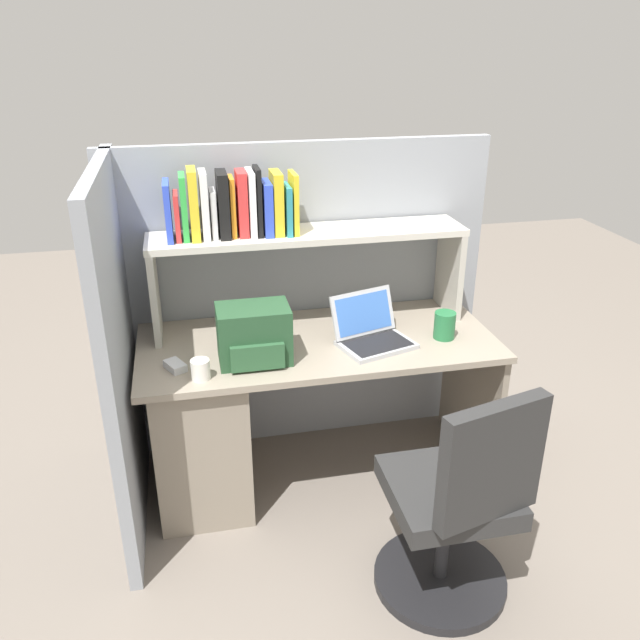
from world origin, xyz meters
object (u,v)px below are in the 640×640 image
at_px(paper_cup, 200,370).
at_px(office_chair, 456,512).
at_px(computer_mouse, 175,366).
at_px(backpack, 254,335).
at_px(laptop, 372,333).
at_px(snack_canister, 445,325).

relative_size(paper_cup, office_chair, 0.09).
bearing_deg(computer_mouse, backpack, -24.81).
xyz_separation_m(laptop, snack_canister, (0.34, -0.01, 0.01)).
bearing_deg(backpack, office_chair, -47.90).
relative_size(computer_mouse, snack_canister, 0.84).
height_order(computer_mouse, paper_cup, paper_cup).
bearing_deg(paper_cup, snack_canister, 7.86).
xyz_separation_m(snack_canister, office_chair, (-0.22, -0.75, -0.40)).
bearing_deg(snack_canister, paper_cup, -172.14).
bearing_deg(snack_canister, office_chair, -106.76).
height_order(backpack, paper_cup, backpack).
relative_size(paper_cup, snack_canister, 0.67).
bearing_deg(laptop, computer_mouse, -175.67).
relative_size(laptop, office_chair, 0.40).
bearing_deg(paper_cup, computer_mouse, 134.52).
height_order(laptop, paper_cup, laptop).
distance_m(backpack, paper_cup, 0.27).
relative_size(laptop, backpack, 1.25).
relative_size(laptop, computer_mouse, 3.59).
xyz_separation_m(computer_mouse, office_chair, (0.97, -0.70, -0.35)).
distance_m(laptop, computer_mouse, 0.86).
bearing_deg(laptop, office_chair, -81.55).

